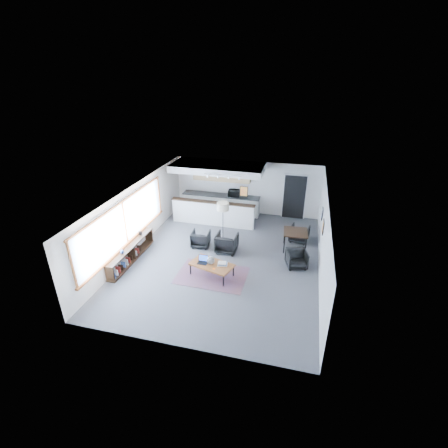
% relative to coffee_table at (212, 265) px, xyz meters
% --- Properties ---
extents(room, '(7.02, 9.02, 2.62)m').
position_rel_coffee_table_xyz_m(room, '(0.11, 1.22, 0.86)').
color(room, '#4C4C4F').
rests_on(room, ground).
extents(window, '(0.10, 5.95, 1.66)m').
position_rel_coffee_table_xyz_m(window, '(-3.35, 0.32, 1.02)').
color(window, '#8CBFFF').
rests_on(window, room).
extents(console, '(0.35, 3.00, 0.80)m').
position_rel_coffee_table_xyz_m(console, '(-3.19, 0.17, -0.11)').
color(console, black).
rests_on(console, floor).
extents(kitchenette, '(4.20, 1.96, 2.60)m').
position_rel_coffee_table_xyz_m(kitchenette, '(-1.09, 4.93, 0.94)').
color(kitchenette, white).
rests_on(kitchenette, floor).
extents(doorway, '(1.10, 0.12, 2.15)m').
position_rel_coffee_table_xyz_m(doorway, '(2.41, 5.64, 0.64)').
color(doorway, black).
rests_on(doorway, room).
extents(track_light, '(1.60, 0.07, 0.15)m').
position_rel_coffee_table_xyz_m(track_light, '(-0.48, 3.42, 2.09)').
color(track_light, silver).
rests_on(track_light, room).
extents(wall_art_lower, '(0.03, 0.38, 0.48)m').
position_rel_coffee_table_xyz_m(wall_art_lower, '(3.58, 1.62, 1.11)').
color(wall_art_lower, black).
rests_on(wall_art_lower, room).
extents(wall_art_upper, '(0.03, 0.34, 0.44)m').
position_rel_coffee_table_xyz_m(wall_art_upper, '(3.58, 2.92, 1.06)').
color(wall_art_upper, black).
rests_on(wall_art_upper, room).
extents(kilim_rug, '(2.42, 1.67, 0.01)m').
position_rel_coffee_table_xyz_m(kilim_rug, '(0.00, 0.00, -0.43)').
color(kilim_rug, '#573542').
rests_on(kilim_rug, floor).
extents(coffee_table, '(1.61, 1.16, 0.47)m').
position_rel_coffee_table_xyz_m(coffee_table, '(0.00, 0.00, 0.00)').
color(coffee_table, brown).
rests_on(coffee_table, floor).
extents(laptop, '(0.34, 0.28, 0.24)m').
position_rel_coffee_table_xyz_m(laptop, '(-0.33, 0.03, 0.11)').
color(laptop, black).
rests_on(laptop, coffee_table).
extents(ceramic_pot, '(0.27, 0.27, 0.27)m').
position_rel_coffee_table_xyz_m(ceramic_pot, '(-0.04, 0.01, 0.17)').
color(ceramic_pot, gray).
rests_on(ceramic_pot, coffee_table).
extents(book_stack, '(0.37, 0.31, 0.10)m').
position_rel_coffee_table_xyz_m(book_stack, '(0.37, 0.04, 0.08)').
color(book_stack, silver).
rests_on(book_stack, coffee_table).
extents(coaster, '(0.10, 0.10, 0.01)m').
position_rel_coffee_table_xyz_m(coaster, '(0.15, -0.27, 0.04)').
color(coaster, '#E5590C').
rests_on(coaster, coffee_table).
extents(armchair_left, '(0.74, 0.70, 0.71)m').
position_rel_coffee_table_xyz_m(armchair_left, '(-1.02, 1.88, -0.08)').
color(armchair_left, black).
rests_on(armchair_left, floor).
extents(armchair_right, '(0.81, 0.76, 0.82)m').
position_rel_coffee_table_xyz_m(armchair_right, '(0.10, 1.74, -0.03)').
color(armchair_right, black).
rests_on(armchair_right, floor).
extents(floor_lamp, '(0.50, 0.50, 1.70)m').
position_rel_coffee_table_xyz_m(floor_lamp, '(-0.27, 2.58, 1.04)').
color(floor_lamp, black).
rests_on(floor_lamp, floor).
extents(dining_table, '(0.98, 0.98, 0.77)m').
position_rel_coffee_table_xyz_m(dining_table, '(2.67, 2.59, 0.27)').
color(dining_table, black).
rests_on(dining_table, floor).
extents(dining_chair_near, '(0.74, 0.71, 0.62)m').
position_rel_coffee_table_xyz_m(dining_chair_near, '(2.81, 1.29, -0.13)').
color(dining_chair_near, black).
rests_on(dining_chair_near, floor).
extents(dining_chair_far, '(0.71, 0.68, 0.63)m').
position_rel_coffee_table_xyz_m(dining_chair_far, '(2.82, 3.30, -0.12)').
color(dining_chair_far, black).
rests_on(dining_chair_far, floor).
extents(microwave, '(0.56, 0.32, 0.38)m').
position_rel_coffee_table_xyz_m(microwave, '(-0.43, 5.37, 0.68)').
color(microwave, black).
rests_on(microwave, kitchenette).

